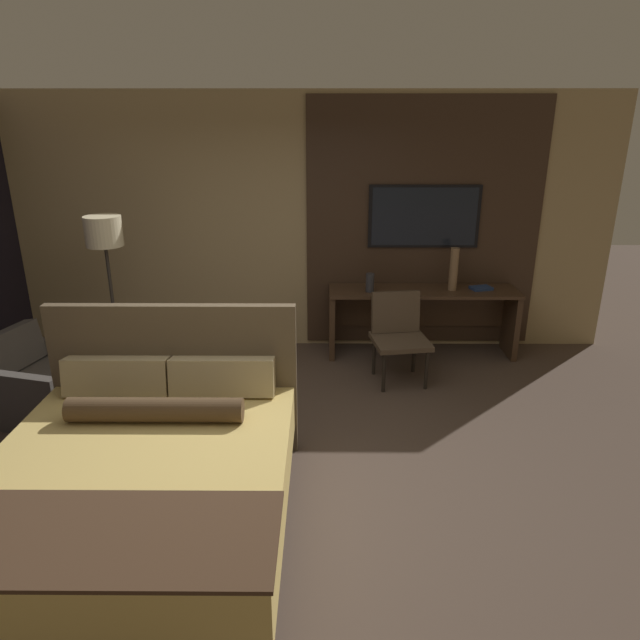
% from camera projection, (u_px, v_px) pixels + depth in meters
% --- Properties ---
extents(ground_plane, '(16.00, 16.00, 0.00)m').
position_uv_depth(ground_plane, '(269.00, 471.00, 4.32)').
color(ground_plane, '#4C3D33').
extents(wall_back_tv_panel, '(7.20, 0.09, 2.80)m').
position_uv_depth(wall_back_tv_panel, '(306.00, 225.00, 6.29)').
color(wall_back_tv_panel, tan).
rests_on(wall_back_tv_panel, ground_plane).
extents(bed, '(1.88, 2.10, 1.22)m').
position_uv_depth(bed, '(143.00, 484.00, 3.63)').
color(bed, '#33281E').
rests_on(bed, ground_plane).
extents(desk, '(2.05, 0.51, 0.75)m').
position_uv_depth(desk, '(422.00, 309.00, 6.32)').
color(desk, '#422D1E').
rests_on(desk, ground_plane).
extents(tv, '(1.20, 0.04, 0.68)m').
position_uv_depth(tv, '(424.00, 217.00, 6.17)').
color(tv, black).
extents(desk_chair, '(0.61, 0.60, 0.88)m').
position_uv_depth(desk_chair, '(398.00, 330.00, 5.70)').
color(desk_chair, '#4C3D2D').
rests_on(desk_chair, ground_plane).
extents(armchair_by_window, '(0.96, 0.99, 0.77)m').
position_uv_depth(armchair_by_window, '(45.00, 386.00, 5.10)').
color(armchair_by_window, '#47423D').
rests_on(armchair_by_window, ground_plane).
extents(floor_lamp, '(0.34, 0.34, 1.67)m').
position_uv_depth(floor_lamp, '(105.00, 245.00, 5.32)').
color(floor_lamp, '#282623').
rests_on(floor_lamp, ground_plane).
extents(vase_tall, '(0.09, 0.09, 0.46)m').
position_uv_depth(vase_tall, '(454.00, 269.00, 6.11)').
color(vase_tall, '#846647').
rests_on(vase_tall, desk).
extents(vase_short, '(0.09, 0.09, 0.20)m').
position_uv_depth(vase_short, '(370.00, 283.00, 6.10)').
color(vase_short, '#333338').
rests_on(vase_short, desk).
extents(book, '(0.25, 0.21, 0.03)m').
position_uv_depth(book, '(481.00, 288.00, 6.20)').
color(book, navy).
rests_on(book, desk).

